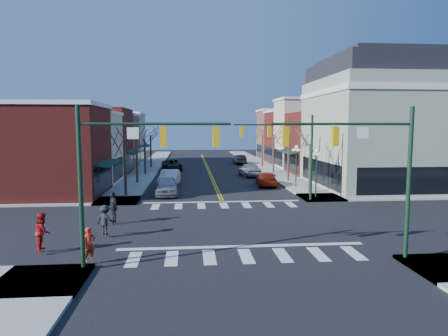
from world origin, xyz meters
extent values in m
plane|color=black|center=(0.00, 0.00, 0.00)|extent=(160.00, 160.00, 0.00)
cube|color=#9E9B93|center=(-8.75, 20.00, 0.07)|extent=(3.50, 70.00, 0.15)
cube|color=#9E9B93|center=(8.75, 20.00, 0.07)|extent=(3.50, 70.00, 0.15)
cube|color=maroon|center=(-15.50, 11.75, 4.00)|extent=(10.00, 8.50, 8.00)
cube|color=beige|center=(-15.50, 19.50, 3.75)|extent=(10.00, 7.00, 7.50)
cube|color=maroon|center=(-15.50, 27.50, 4.25)|extent=(10.00, 9.00, 8.50)
cube|color=#976B53|center=(-15.50, 35.75, 3.90)|extent=(10.00, 7.50, 7.80)
cube|color=beige|center=(-15.50, 43.50, 4.10)|extent=(10.00, 8.00, 8.20)
cube|color=maroon|center=(15.50, 25.75, 4.00)|extent=(10.00, 8.50, 8.00)
cube|color=beige|center=(15.50, 33.50, 5.00)|extent=(10.00, 7.00, 10.00)
cube|color=maroon|center=(15.50, 41.00, 4.25)|extent=(10.00, 8.00, 8.50)
cube|color=#976B53|center=(15.50, 49.00, 4.50)|extent=(10.00, 8.00, 9.00)
cube|color=#98A28D|center=(16.50, 14.50, 5.50)|extent=(12.00, 14.00, 11.00)
cube|color=white|center=(16.50, 14.50, 9.60)|extent=(12.25, 14.25, 0.50)
cube|color=black|center=(16.50, 14.50, 11.90)|extent=(11.40, 13.40, 1.80)
cube|color=black|center=(16.50, 14.50, 13.00)|extent=(9.80, 11.80, 0.60)
cylinder|color=#14331E|center=(-7.40, -7.40, 3.60)|extent=(0.20, 0.20, 7.20)
cylinder|color=#14331E|center=(-4.15, -7.40, 6.40)|extent=(6.50, 0.12, 0.12)
cube|color=gold|center=(-3.83, -7.40, 5.85)|extent=(0.28, 0.28, 0.90)
cube|color=gold|center=(-1.55, -7.40, 5.85)|extent=(0.28, 0.28, 0.90)
cylinder|color=#14331E|center=(7.40, -7.40, 3.60)|extent=(0.20, 0.20, 7.20)
cylinder|color=#14331E|center=(4.15, -7.40, 6.40)|extent=(6.50, 0.12, 0.12)
cube|color=gold|center=(3.83, -7.40, 5.85)|extent=(0.28, 0.28, 0.90)
cube|color=gold|center=(1.55, -7.40, 5.85)|extent=(0.28, 0.28, 0.90)
cylinder|color=#14331E|center=(7.40, 7.40, 3.60)|extent=(0.20, 0.20, 7.20)
cylinder|color=#14331E|center=(4.15, 7.40, 6.40)|extent=(6.50, 0.12, 0.12)
cube|color=gold|center=(3.83, 7.40, 5.85)|extent=(0.28, 0.28, 0.90)
cube|color=gold|center=(1.55, 7.40, 5.85)|extent=(0.28, 0.28, 0.90)
cylinder|color=#14331E|center=(8.20, 8.50, 2.00)|extent=(0.12, 0.12, 4.00)
sphere|color=white|center=(8.20, 8.50, 4.15)|extent=(0.36, 0.36, 0.36)
cylinder|color=#14331E|center=(8.20, 15.00, 2.00)|extent=(0.12, 0.12, 4.00)
sphere|color=white|center=(8.20, 15.00, 4.15)|extent=(0.36, 0.36, 0.36)
cylinder|color=#382B21|center=(-8.40, 11.00, 2.38)|extent=(0.24, 0.24, 4.76)
cylinder|color=#382B21|center=(-8.40, 19.00, 2.52)|extent=(0.24, 0.24, 5.04)
cylinder|color=#382B21|center=(-8.40, 27.00, 2.27)|extent=(0.24, 0.24, 4.55)
cylinder|color=#382B21|center=(-8.40, 35.00, 2.45)|extent=(0.24, 0.24, 4.90)
cylinder|color=#382B21|center=(8.40, 11.00, 2.31)|extent=(0.24, 0.24, 4.62)
cylinder|color=#382B21|center=(8.40, 19.00, 2.59)|extent=(0.24, 0.24, 5.18)
cylinder|color=#382B21|center=(8.40, 27.00, 2.42)|extent=(0.24, 0.24, 4.83)
cylinder|color=#382B21|center=(8.40, 35.00, 2.48)|extent=(0.24, 0.24, 4.97)
imported|color=#ABAAAF|center=(-4.80, 11.44, 0.84)|extent=(2.12, 5.00, 1.69)
imported|color=silver|center=(-4.80, 17.15, 0.84)|extent=(2.24, 5.23, 1.68)
imported|color=black|center=(-5.19, 31.51, 0.81)|extent=(3.27, 6.06, 1.62)
imported|color=maroon|center=(5.38, 16.32, 0.72)|extent=(2.50, 5.14, 1.44)
imported|color=#ABABB0|center=(4.80, 24.28, 0.85)|extent=(2.61, 5.22, 1.71)
imported|color=black|center=(5.54, 40.22, 0.76)|extent=(1.85, 4.69, 1.52)
imported|color=red|center=(-7.30, -6.69, 0.94)|extent=(0.68, 0.64, 1.57)
imported|color=#AC1214|center=(-10.00, -4.82, 1.10)|extent=(0.90, 1.06, 1.89)
imported|color=#212129|center=(-7.62, 0.87, 1.13)|extent=(1.02, 1.23, 1.96)
imported|color=black|center=(-7.50, -2.21, 1.01)|extent=(1.27, 1.02, 1.71)
camera|label=1|loc=(-2.72, -24.86, 6.32)|focal=32.00mm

